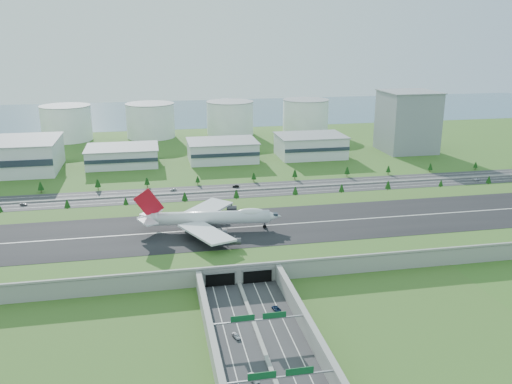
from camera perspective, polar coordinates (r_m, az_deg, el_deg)
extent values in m
plane|color=#245019|center=(293.67, -3.41, -5.35)|extent=(1200.00, 1200.00, 0.00)
cube|color=gray|center=(292.18, -3.42, -4.63)|extent=(520.00, 100.00, 8.00)
cube|color=#3A521C|center=(290.72, -3.43, -3.88)|extent=(520.00, 100.00, 0.16)
cube|color=black|center=(290.67, -3.43, -3.85)|extent=(520.00, 58.00, 0.12)
cube|color=silver|center=(290.64, -3.43, -3.84)|extent=(520.00, 0.90, 0.02)
cube|color=gray|center=(245.36, -1.85, -7.78)|extent=(520.00, 1.20, 1.20)
cube|color=#28282B|center=(197.47, 1.17, -17.26)|extent=(34.00, 120.00, 0.12)
cube|color=gray|center=(197.25, 1.17, -17.16)|extent=(1.60, 120.00, 0.90)
cube|color=gray|center=(201.19, -4.71, -15.27)|extent=(2.40, 100.00, 8.00)
cube|color=gray|center=(207.48, 5.64, -14.22)|extent=(2.40, 100.00, 8.00)
cube|color=black|center=(245.88, -3.79, -9.14)|extent=(13.00, 1.20, 6.00)
cube|color=black|center=(248.31, 0.15, -8.83)|extent=(13.00, 1.20, 6.00)
cylinder|color=gray|center=(205.62, -5.10, -14.67)|extent=(0.70, 0.70, 7.00)
cylinder|color=gray|center=(212.04, 5.46, -13.63)|extent=(0.70, 0.70, 7.00)
cube|color=gray|center=(206.11, 0.27, -13.32)|extent=(38.00, 0.50, 0.50)
cube|color=#0C4C23|center=(204.37, -1.41, -13.15)|extent=(9.00, 0.30, 2.40)
cube|color=#0C4C23|center=(206.44, 1.95, -12.83)|extent=(9.00, 0.30, 2.40)
cylinder|color=gray|center=(184.28, 8.70, -18.97)|extent=(0.70, 0.70, 7.00)
cube|color=gray|center=(177.41, 2.63, -18.89)|extent=(38.00, 0.50, 0.50)
cube|color=#0C4C23|center=(175.42, 0.64, -18.77)|extent=(9.00, 0.30, 2.40)
cube|color=#0C4C23|center=(177.82, 4.63, -18.28)|extent=(9.00, 0.30, 2.40)
cube|color=#28282B|center=(382.74, -5.35, -0.05)|extent=(560.00, 36.00, 0.12)
cylinder|color=#3D2819|center=(372.01, -25.28, -2.00)|extent=(0.50, 0.50, 2.01)
cone|color=black|center=(371.26, -25.33, -1.62)|extent=(3.12, 3.12, 4.02)
cylinder|color=#3D2819|center=(363.87, -19.22, -1.65)|extent=(0.50, 0.50, 2.55)
cone|color=black|center=(362.91, -19.27, -1.16)|extent=(3.96, 3.96, 5.09)
cylinder|color=#3D2819|center=(360.26, -13.52, -1.37)|extent=(0.50, 0.50, 2.23)
cone|color=black|center=(359.41, -13.55, -0.94)|extent=(3.46, 3.46, 4.45)
cylinder|color=#3D2819|center=(360.25, -7.49, -0.99)|extent=(0.50, 0.50, 2.73)
cone|color=black|center=(359.20, -7.51, -0.46)|extent=(4.25, 4.25, 5.47)
cylinder|color=#3D2819|center=(363.75, -2.08, -0.69)|extent=(0.50, 0.50, 2.65)
cone|color=black|center=(362.75, -2.08, -0.18)|extent=(4.12, 4.12, 5.30)
cylinder|color=#3D2819|center=(372.03, 4.15, -0.32)|extent=(0.50, 0.50, 2.59)
cone|color=black|center=(371.07, 4.16, 0.16)|extent=(4.03, 4.03, 5.18)
cylinder|color=#3D2819|center=(381.89, 8.98, -0.04)|extent=(0.50, 0.50, 2.53)
cone|color=black|center=(380.98, 9.00, 0.42)|extent=(3.93, 3.93, 5.06)
cylinder|color=#3D2819|center=(394.78, 13.70, 0.26)|extent=(0.50, 0.50, 2.76)
cone|color=black|center=(393.81, 13.73, 0.75)|extent=(4.29, 4.29, 5.51)
cylinder|color=#3D2819|center=(413.36, 18.85, 0.52)|extent=(0.50, 0.50, 2.19)
cone|color=black|center=(412.62, 18.89, 0.90)|extent=(3.41, 3.41, 4.39)
cylinder|color=#3D2819|center=(433.48, 23.26, 0.80)|extent=(0.50, 0.50, 2.49)
cone|color=black|center=(432.69, 23.31, 1.21)|extent=(3.88, 3.88, 4.99)
cylinder|color=#3D2819|center=(409.36, -21.68, 0.12)|extent=(0.50, 0.50, 2.79)
cone|color=black|center=(408.43, -21.73, 0.60)|extent=(4.34, 4.34, 5.58)
cylinder|color=#3D2819|center=(403.77, -16.29, 0.43)|extent=(0.50, 0.50, 2.81)
cone|color=black|center=(402.81, -16.33, 0.92)|extent=(4.37, 4.37, 5.62)
cylinder|color=#3D2819|center=(401.91, -11.38, 0.69)|extent=(0.50, 0.50, 2.55)
cone|color=black|center=(401.03, -11.41, 1.13)|extent=(3.97, 3.97, 5.11)
cylinder|color=#3D2819|center=(403.19, -6.15, 0.96)|extent=(0.50, 0.50, 2.27)
cone|color=black|center=(402.41, -6.16, 1.35)|extent=(3.54, 3.54, 4.55)
cylinder|color=#3D2819|center=(408.72, -0.23, 1.29)|extent=(0.50, 0.50, 2.43)
cone|color=black|center=(407.90, -0.23, 1.71)|extent=(3.78, 3.78, 4.85)
cylinder|color=#3D2819|center=(415.69, 4.10, 1.53)|extent=(0.50, 0.50, 2.70)
cone|color=black|center=(414.80, 4.11, 1.99)|extent=(4.20, 4.20, 5.40)
cylinder|color=#3D2819|center=(428.39, 9.55, 1.80)|extent=(0.50, 0.50, 2.78)
cone|color=black|center=(427.50, 9.57, 2.26)|extent=(4.32, 4.32, 5.56)
cylinder|color=#3D2819|center=(441.52, 13.74, 1.98)|extent=(0.50, 0.50, 2.47)
cone|color=black|center=(440.75, 13.76, 2.38)|extent=(3.84, 3.84, 4.94)
cylinder|color=#3D2819|center=(457.56, 17.83, 2.17)|extent=(0.50, 0.50, 2.59)
cone|color=black|center=(456.78, 17.87, 2.57)|extent=(4.03, 4.03, 5.18)
cylinder|color=#3D2819|center=(478.18, 22.08, 2.33)|extent=(0.50, 0.50, 2.29)
cone|color=black|center=(477.52, 22.12, 2.67)|extent=(3.55, 3.55, 4.57)
cube|color=silver|center=(471.78, -13.88, 3.69)|extent=(58.00, 42.00, 15.00)
cube|color=silver|center=(474.77, -3.57, 4.36)|extent=(58.00, 42.00, 17.00)
cube|color=silver|center=(491.18, 5.75, 4.85)|extent=(58.00, 42.00, 19.00)
cube|color=gray|center=(527.49, 15.66, 7.13)|extent=(46.00, 46.00, 55.00)
cylinder|color=silver|center=(593.21, -19.33, 6.84)|extent=(50.00, 50.00, 35.00)
cylinder|color=silver|center=(587.14, -11.04, 7.38)|extent=(50.00, 50.00, 35.00)
cylinder|color=silver|center=(593.31, -2.74, 7.77)|extent=(50.00, 50.00, 35.00)
cylinder|color=silver|center=(611.35, 5.24, 7.99)|extent=(50.00, 50.00, 35.00)
cube|color=#3D5F76|center=(758.64, -8.42, 8.26)|extent=(1200.00, 260.00, 0.06)
cylinder|color=silver|center=(287.78, -4.76, -2.72)|extent=(62.41, 14.48, 7.09)
cone|color=silver|center=(289.25, 1.83, -2.57)|extent=(9.64, 8.10, 7.09)
cone|color=silver|center=(289.99, -11.35, -2.76)|extent=(11.84, 8.36, 7.09)
ellipsoid|color=silver|center=(287.43, -0.57, -2.15)|extent=(15.66, 7.29, 4.36)
cube|color=silver|center=(270.54, -5.25, -4.28)|extent=(27.16, 36.20, 1.75)
cube|color=silver|center=(305.97, -5.15, -1.75)|extent=(32.08, 34.91, 1.75)
cylinder|color=#38383D|center=(276.52, -3.67, -4.31)|extent=(6.11, 3.99, 3.32)
cylinder|color=#38383D|center=(265.31, -2.23, -5.23)|extent=(6.11, 3.99, 3.32)
cylinder|color=#38383D|center=(301.47, -3.73, -2.49)|extent=(6.11, 3.99, 3.32)
cylinder|color=#38383D|center=(313.08, -2.57, -1.73)|extent=(6.11, 3.99, 3.32)
cube|color=silver|center=(282.82, -11.31, -3.07)|extent=(10.89, 13.81, 0.66)
cube|color=silver|center=(296.31, -10.99, -2.13)|extent=(12.62, 13.73, 0.66)
cube|color=#B40C1D|center=(287.18, -11.23, -1.17)|extent=(15.79, 2.88, 16.60)
cylinder|color=black|center=(290.80, 0.92, -3.67)|extent=(2.10, 0.78, 2.10)
cylinder|color=black|center=(286.55, -5.63, -4.07)|extent=(2.10, 0.78, 2.10)
cylinder|color=black|center=(293.18, -5.60, -3.58)|extent=(2.10, 0.78, 2.10)
cylinder|color=black|center=(286.82, -6.96, -4.10)|extent=(2.10, 0.78, 2.10)
cylinder|color=black|center=(293.44, -6.90, -3.61)|extent=(2.10, 0.78, 2.10)
imported|color=silver|center=(209.00, -2.10, -14.87)|extent=(3.26, 5.09, 1.61)
imported|color=silver|center=(187.66, -0.25, -18.96)|extent=(3.46, 5.50, 1.71)
imported|color=#0C1D3C|center=(226.92, 2.13, -12.14)|extent=(3.54, 5.67, 1.46)
imported|color=#5C5B60|center=(384.35, -23.27, -1.18)|extent=(5.09, 3.49, 1.61)
imported|color=black|center=(393.41, -2.15, 0.61)|extent=(5.15, 2.37, 1.64)
imported|color=silver|center=(444.11, 22.19, 1.25)|extent=(6.60, 4.76, 1.67)
imported|color=silver|center=(389.65, -8.72, 0.24)|extent=(5.18, 3.13, 1.40)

